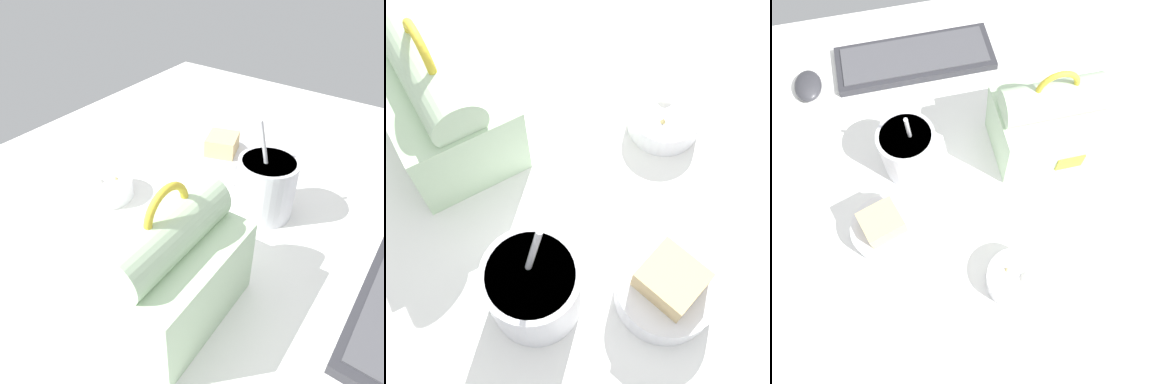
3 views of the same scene
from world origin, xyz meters
TOP-DOWN VIEW (x-y plane):
  - desk_surface at (0.00, 0.00)cm, footprint 140.00×110.00cm
  - keyboard at (-3.10, 35.66)cm, footprint 36.33×13.47cm
  - lunch_bag at (18.19, 7.48)cm, footprint 19.49×14.87cm
  - soup_cup at (-8.50, 8.33)cm, footprint 10.72×10.72cm
  - bento_bowl_sandwich at (-15.40, -5.29)cm, footprint 12.02×12.02cm
  - bento_bowl_snacks at (5.05, -18.86)cm, footprint 10.07×10.07cm
  - computer_mouse at (-27.80, 32.66)cm, footprint 6.00×8.71cm

SIDE VIEW (x-z plane):
  - desk_surface at x=0.00cm, z-range 0.00..2.00cm
  - keyboard at x=-3.10cm, z-range 1.97..4.07cm
  - computer_mouse at x=-27.80cm, z-range 2.00..4.91cm
  - bento_bowl_snacks at x=5.05cm, z-range 1.76..6.32cm
  - bento_bowl_sandwich at x=-15.40cm, z-range 0.91..9.51cm
  - soup_cup at x=-8.50cm, z-range -1.50..17.11cm
  - lunch_bag at x=18.19cm, z-range -0.72..20.66cm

